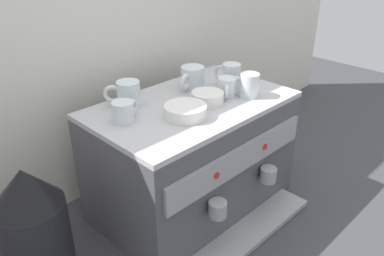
{
  "coord_description": "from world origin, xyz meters",
  "views": [
    {
      "loc": [
        -0.84,
        -0.84,
        0.92
      ],
      "look_at": [
        0.0,
        0.0,
        0.31
      ],
      "focal_mm": 36.76,
      "sensor_mm": 36.0,
      "label": 1
    }
  ],
  "objects": [
    {
      "name": "ceramic_cup_1",
      "position": [
        0.17,
        -0.1,
        0.45
      ],
      "size": [
        0.08,
        0.1,
        0.08
      ],
      "color": "silver",
      "rests_on": "espresso_machine"
    },
    {
      "name": "ceramic_cup_3",
      "position": [
        0.12,
        -0.04,
        0.44
      ],
      "size": [
        0.09,
        0.08,
        0.06
      ],
      "color": "silver",
      "rests_on": "espresso_machine"
    },
    {
      "name": "ground_plane",
      "position": [
        0.0,
        0.0,
        0.0
      ],
      "size": [
        4.0,
        4.0,
        0.0
      ],
      "primitive_type": "plane",
      "color": "#38383D"
    },
    {
      "name": "ceramic_cup_5",
      "position": [
        0.09,
        0.09,
        0.45
      ],
      "size": [
        0.12,
        0.08,
        0.08
      ],
      "color": "silver",
      "rests_on": "espresso_machine"
    },
    {
      "name": "ceramic_cup_0",
      "position": [
        -0.24,
        0.04,
        0.44
      ],
      "size": [
        0.1,
        0.07,
        0.06
      ],
      "color": "silver",
      "rests_on": "espresso_machine"
    },
    {
      "name": "espresso_machine",
      "position": [
        0.0,
        -0.0,
        0.2
      ],
      "size": [
        0.68,
        0.52,
        0.41
      ],
      "color": "#4C4C51",
      "rests_on": "ground_plane"
    },
    {
      "name": "ceramic_cup_2",
      "position": [
        0.2,
        0.0,
        0.45
      ],
      "size": [
        0.06,
        0.11,
        0.08
      ],
      "color": "silver",
      "rests_on": "espresso_machine"
    },
    {
      "name": "ceramic_bowl_0",
      "position": [
        -0.09,
        -0.06,
        0.43
      ],
      "size": [
        0.13,
        0.13,
        0.04
      ],
      "color": "white",
      "rests_on": "espresso_machine"
    },
    {
      "name": "coffee_grinder",
      "position": [
        -0.56,
        0.04,
        0.19
      ],
      "size": [
        0.19,
        0.19,
        0.39
      ],
      "color": "black",
      "rests_on": "ground_plane"
    },
    {
      "name": "ceramic_cup_4",
      "position": [
        -0.17,
        0.13,
        0.45
      ],
      "size": [
        0.1,
        0.1,
        0.08
      ],
      "color": "silver",
      "rests_on": "espresso_machine"
    },
    {
      "name": "milk_pitcher",
      "position": [
        0.45,
        0.02,
        0.08
      ],
      "size": [
        0.09,
        0.09,
        0.16
      ],
      "primitive_type": "cylinder",
      "color": "#B7B7BC",
      "rests_on": "ground_plane"
    },
    {
      "name": "tiled_backsplash_wall",
      "position": [
        0.0,
        0.34,
        0.56
      ],
      "size": [
        2.8,
        0.03,
        1.11
      ],
      "primitive_type": "cube",
      "color": "silver",
      "rests_on": "ground_plane"
    },
    {
      "name": "ceramic_bowl_1",
      "position": [
        0.03,
        -0.04,
        0.43
      ],
      "size": [
        0.11,
        0.11,
        0.04
      ],
      "color": "white",
      "rests_on": "espresso_machine"
    }
  ]
}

